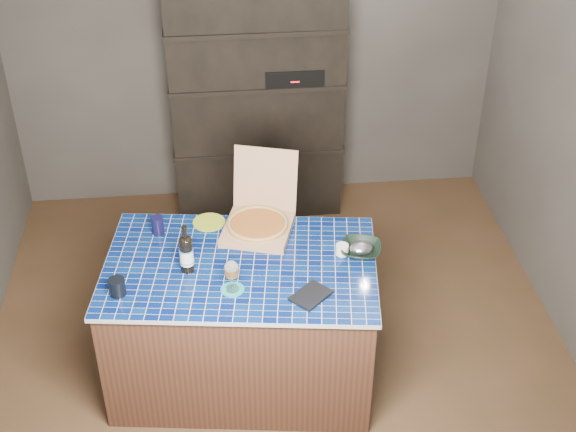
{
  "coord_description": "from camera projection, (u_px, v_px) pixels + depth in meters",
  "views": [
    {
      "loc": [
        -0.31,
        -3.62,
        3.42
      ],
      "look_at": [
        0.07,
        0.0,
        0.93
      ],
      "focal_mm": 50.0,
      "sensor_mm": 36.0,
      "label": 1
    }
  ],
  "objects": [
    {
      "name": "wine_glass",
      "position": [
        232.0,
        271.0,
        4.02
      ],
      "size": [
        0.08,
        0.08,
        0.18
      ],
      "color": "white",
      "rests_on": "teal_trivet"
    },
    {
      "name": "white_jar",
      "position": [
        342.0,
        249.0,
        4.33
      ],
      "size": [
        0.07,
        0.07,
        0.06
      ],
      "primitive_type": "cylinder",
      "color": "white",
      "rests_on": "kitchen_island"
    },
    {
      "name": "teal_trivet",
      "position": [
        232.0,
        289.0,
        4.09
      ],
      "size": [
        0.12,
        0.12,
        0.01
      ],
      "primitive_type": "cylinder",
      "color": "teal",
      "rests_on": "kitchen_island"
    },
    {
      "name": "room",
      "position": [
        276.0,
        166.0,
        4.22
      ],
      "size": [
        3.5,
        3.5,
        3.5
      ],
      "color": "brown",
      "rests_on": "ground"
    },
    {
      "name": "pizza_box",
      "position": [
        258.0,
        221.0,
        4.5
      ],
      "size": [
        0.48,
        0.53,
        0.4
      ],
      "rotation": [
        0.0,
        0.0,
        -0.29
      ],
      "color": "tan",
      "rests_on": "kitchen_island"
    },
    {
      "name": "dvd_case",
      "position": [
        311.0,
        295.0,
        4.04
      ],
      "size": [
        0.24,
        0.24,
        0.02
      ],
      "primitive_type": "cube",
      "rotation": [
        0.0,
        0.0,
        -0.81
      ],
      "color": "black",
      "rests_on": "kitchen_island"
    },
    {
      "name": "foil_contents",
      "position": [
        361.0,
        248.0,
        4.32
      ],
      "size": [
        0.13,
        0.11,
        0.06
      ],
      "primitive_type": "ellipsoid",
      "color": "#AFAFBA",
      "rests_on": "bowl"
    },
    {
      "name": "tumbler",
      "position": [
        117.0,
        287.0,
        4.04
      ],
      "size": [
        0.08,
        0.08,
        0.09
      ],
      "primitive_type": "cylinder",
      "color": "black",
      "rests_on": "kitchen_island"
    },
    {
      "name": "navy_cup",
      "position": [
        158.0,
        225.0,
        4.48
      ],
      "size": [
        0.07,
        0.07,
        0.11
      ],
      "primitive_type": "cylinder",
      "color": "black",
      "rests_on": "kitchen_island"
    },
    {
      "name": "green_trivet",
      "position": [
        209.0,
        222.0,
        4.58
      ],
      "size": [
        0.19,
        0.19,
        0.01
      ],
      "primitive_type": "cylinder",
      "color": "#93AA24",
      "rests_on": "kitchen_island"
    },
    {
      "name": "kitchen_island",
      "position": [
        242.0,
        320.0,
        4.49
      ],
      "size": [
        1.56,
        1.11,
        0.8
      ],
      "rotation": [
        0.0,
        0.0,
        -0.14
      ],
      "color": "#4A2A1D",
      "rests_on": "floor"
    },
    {
      "name": "bowl",
      "position": [
        361.0,
        250.0,
        4.33
      ],
      "size": [
        0.27,
        0.27,
        0.05
      ],
      "primitive_type": "imported",
      "rotation": [
        0.0,
        0.0,
        -0.28
      ],
      "color": "black",
      "rests_on": "kitchen_island"
    },
    {
      "name": "shelving_unit",
      "position": [
        257.0,
        98.0,
        5.67
      ],
      "size": [
        1.2,
        0.41,
        1.8
      ],
      "color": "black",
      "rests_on": "floor"
    },
    {
      "name": "mead_bottle",
      "position": [
        186.0,
        253.0,
        4.16
      ],
      "size": [
        0.08,
        0.08,
        0.28
      ],
      "color": "black",
      "rests_on": "kitchen_island"
    }
  ]
}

